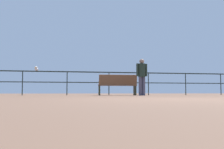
% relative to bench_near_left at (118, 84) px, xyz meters
% --- Properties ---
extents(ground_plane, '(60.00, 60.00, 0.00)m').
position_rel_bench_near_left_xyz_m(ground_plane, '(-0.24, -6.96, -0.51)').
color(ground_plane, brown).
extents(pier_railing, '(23.72, 0.05, 1.11)m').
position_rel_bench_near_left_xyz_m(pier_railing, '(-0.24, 0.83, 0.31)').
color(pier_railing, black).
rests_on(pier_railing, ground_plane).
extents(bench_near_left, '(1.72, 0.73, 0.91)m').
position_rel_bench_near_left_xyz_m(bench_near_left, '(0.00, 0.00, 0.00)').
color(bench_near_left, brown).
rests_on(bench_near_left, ground_plane).
extents(person_by_bench, '(0.49, 0.30, 1.54)m').
position_rel_bench_near_left_xyz_m(person_by_bench, '(0.84, -0.92, 0.37)').
color(person_by_bench, '#454358').
rests_on(person_by_bench, ground_plane).
extents(seagull_on_rail, '(0.18, 0.42, 0.20)m').
position_rel_bench_near_left_xyz_m(seagull_on_rail, '(-3.60, 0.81, 0.69)').
color(seagull_on_rail, silver).
rests_on(seagull_on_rail, pier_railing).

